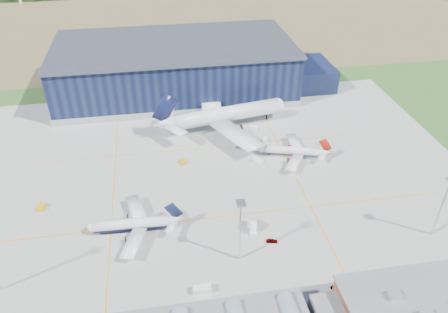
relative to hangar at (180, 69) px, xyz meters
The scene contains 20 objects.
ground 95.56m from the hangar, 91.70° to the right, with size 600.00×600.00×0.00m, color #2C5A22.
apron 85.64m from the hangar, 91.90° to the right, with size 220.00×160.00×0.08m.
farmland 125.76m from the hangar, 91.29° to the left, with size 600.00×220.00×0.01m, color olive.
hangar is the anchor object (origin of this frame).
ops_building 163.51m from the hangar, 71.37° to the right, with size 46.00×23.00×10.90m.
light_mast_center 125.07m from the hangar, 86.70° to the right, with size 2.60×2.60×23.00m.
light_mast_east 144.23m from the hangar, 59.95° to the right, with size 2.60×2.60×23.00m.
airliner_navy 110.01m from the hangar, 103.48° to the right, with size 32.30×31.60×10.53m, color white, non-canonical shape.
airliner_red 83.25m from the hangar, 61.33° to the right, with size 29.94×29.29×9.76m, color white, non-canonical shape.
airliner_widebody 47.20m from the hangar, 68.38° to the right, with size 64.52×63.12×21.04m, color white, non-canonical shape.
gse_tug_a 107.41m from the hangar, 122.64° to the right, with size 2.33×3.81×1.59m, color gold.
gse_tug_b 111.60m from the hangar, 110.95° to the right, with size 1.76×2.64×1.14m, color gold.
gse_van_a 136.11m from the hangar, 92.45° to the right, with size 2.26×5.18×2.26m, color white.
gse_cart_a 67.93m from the hangar, 61.58° to the right, with size 2.11×3.16×1.37m, color white.
gse_van_b 79.33m from the hangar, 71.45° to the right, with size 1.95×4.26×1.95m, color white.
gse_tug_c 71.10m from the hangar, 94.45° to the right, with size 2.13×3.40×1.49m, color gold.
gse_cart_b 56.97m from the hangar, 58.47° to the right, with size 2.20×3.30×1.43m, color white.
airstair 113.79m from the hangar, 82.97° to the right, with size 1.98×4.94×3.16m, color white.
car_a 121.50m from the hangar, 80.95° to the right, with size 1.47×3.65×1.24m, color #99999E.
car_b 144.85m from the hangar, 76.90° to the right, with size 1.21×3.48×1.15m, color #99999E.
Camera 1 is at (-10.39, -122.49, 102.43)m, focal length 35.00 mm.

